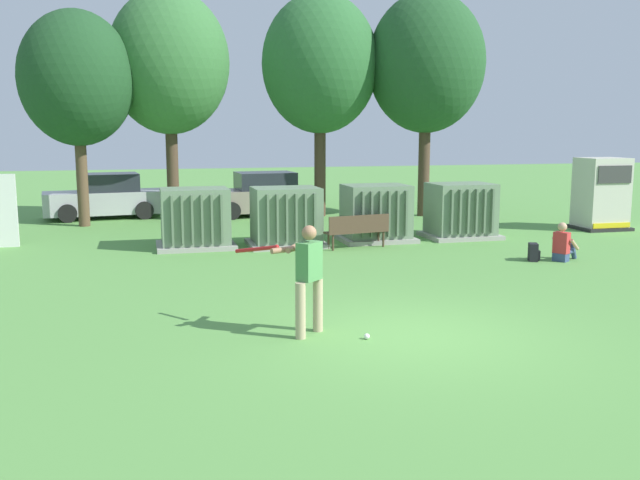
{
  "coord_description": "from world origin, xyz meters",
  "views": [
    {
      "loc": [
        -4.02,
        -9.81,
        3.2
      ],
      "look_at": [
        -0.63,
        3.5,
        1.0
      ],
      "focal_mm": 38.91,
      "sensor_mm": 36.0,
      "label": 1
    }
  ],
  "objects_px": {
    "transformer_east": "(461,211)",
    "batter": "(306,274)",
    "backpack": "(534,252)",
    "park_bench": "(358,229)",
    "sports_ball": "(367,336)",
    "parked_car_left_of_center": "(262,195)",
    "transformer_mid_west": "(286,218)",
    "generator_enclosure": "(601,194)",
    "transformer_west": "(195,219)",
    "parked_car_leftmost": "(105,197)",
    "transformer_mid_east": "(376,214)",
    "seated_spectator": "(563,246)"
  },
  "relations": [
    {
      "from": "transformer_mid_east",
      "to": "backpack",
      "type": "bearing_deg",
      "value": -55.18
    },
    {
      "from": "transformer_mid_west",
      "to": "transformer_mid_east",
      "type": "height_order",
      "value": "same"
    },
    {
      "from": "park_bench",
      "to": "parked_car_leftmost",
      "type": "relative_size",
      "value": 0.42
    },
    {
      "from": "parked_car_leftmost",
      "to": "transformer_mid_west",
      "type": "bearing_deg",
      "value": -55.8
    },
    {
      "from": "transformer_mid_east",
      "to": "parked_car_left_of_center",
      "type": "relative_size",
      "value": 0.49
    },
    {
      "from": "transformer_mid_west",
      "to": "parked_car_leftmost",
      "type": "xyz_separation_m",
      "value": [
        -5.15,
        7.57,
        -0.04
      ]
    },
    {
      "from": "generator_enclosure",
      "to": "backpack",
      "type": "bearing_deg",
      "value": -138.92
    },
    {
      "from": "generator_enclosure",
      "to": "park_bench",
      "type": "bearing_deg",
      "value": -169.75
    },
    {
      "from": "transformer_east",
      "to": "generator_enclosure",
      "type": "xyz_separation_m",
      "value": [
        5.15,
        0.51,
        0.35
      ]
    },
    {
      "from": "batter",
      "to": "generator_enclosure",
      "type": "bearing_deg",
      "value": 37.24
    },
    {
      "from": "batter",
      "to": "sports_ball",
      "type": "xyz_separation_m",
      "value": [
        0.84,
        -0.5,
        -0.93
      ]
    },
    {
      "from": "transformer_west",
      "to": "transformer_mid_west",
      "type": "height_order",
      "value": "same"
    },
    {
      "from": "seated_spectator",
      "to": "transformer_mid_west",
      "type": "bearing_deg",
      "value": 147.94
    },
    {
      "from": "transformer_east",
      "to": "park_bench",
      "type": "xyz_separation_m",
      "value": [
        -3.53,
        -1.06,
        -0.25
      ]
    },
    {
      "from": "transformer_west",
      "to": "generator_enclosure",
      "type": "height_order",
      "value": "generator_enclosure"
    },
    {
      "from": "generator_enclosure",
      "to": "batter",
      "type": "relative_size",
      "value": 1.32
    },
    {
      "from": "transformer_west",
      "to": "batter",
      "type": "distance_m",
      "value": 8.71
    },
    {
      "from": "park_bench",
      "to": "sports_ball",
      "type": "relative_size",
      "value": 20.46
    },
    {
      "from": "transformer_mid_east",
      "to": "parked_car_left_of_center",
      "type": "bearing_deg",
      "value": 108.11
    },
    {
      "from": "seated_spectator",
      "to": "parked_car_leftmost",
      "type": "height_order",
      "value": "parked_car_leftmost"
    },
    {
      "from": "transformer_mid_west",
      "to": "seated_spectator",
      "type": "bearing_deg",
      "value": -32.06
    },
    {
      "from": "transformer_west",
      "to": "parked_car_leftmost",
      "type": "distance_m",
      "value": 7.75
    },
    {
      "from": "parked_car_leftmost",
      "to": "parked_car_left_of_center",
      "type": "height_order",
      "value": "same"
    },
    {
      "from": "sports_ball",
      "to": "transformer_mid_east",
      "type": "bearing_deg",
      "value": 70.41
    },
    {
      "from": "transformer_east",
      "to": "park_bench",
      "type": "height_order",
      "value": "transformer_east"
    },
    {
      "from": "parked_car_leftmost",
      "to": "parked_car_left_of_center",
      "type": "relative_size",
      "value": 1.02
    },
    {
      "from": "park_bench",
      "to": "sports_ball",
      "type": "height_order",
      "value": "park_bench"
    },
    {
      "from": "transformer_west",
      "to": "park_bench",
      "type": "height_order",
      "value": "transformer_west"
    },
    {
      "from": "transformer_west",
      "to": "transformer_mid_east",
      "type": "bearing_deg",
      "value": -1.08
    },
    {
      "from": "transformer_east",
      "to": "transformer_west",
      "type": "bearing_deg",
      "value": 178.9
    },
    {
      "from": "parked_car_left_of_center",
      "to": "generator_enclosure",
      "type": "bearing_deg",
      "value": -31.97
    },
    {
      "from": "transformer_mid_west",
      "to": "transformer_east",
      "type": "distance_m",
      "value": 5.33
    },
    {
      "from": "transformer_east",
      "to": "sports_ball",
      "type": "relative_size",
      "value": 23.33
    },
    {
      "from": "transformer_mid_east",
      "to": "generator_enclosure",
      "type": "height_order",
      "value": "generator_enclosure"
    },
    {
      "from": "transformer_mid_west",
      "to": "sports_ball",
      "type": "distance_m",
      "value": 8.88
    },
    {
      "from": "parked_car_leftmost",
      "to": "transformer_east",
      "type": "bearing_deg",
      "value": -35.29
    },
    {
      "from": "sports_ball",
      "to": "parked_car_left_of_center",
      "type": "relative_size",
      "value": 0.02
    },
    {
      "from": "transformer_east",
      "to": "backpack",
      "type": "height_order",
      "value": "transformer_east"
    },
    {
      "from": "transformer_east",
      "to": "parked_car_leftmost",
      "type": "bearing_deg",
      "value": 144.71
    },
    {
      "from": "transformer_east",
      "to": "batter",
      "type": "height_order",
      "value": "batter"
    },
    {
      "from": "parked_car_left_of_center",
      "to": "transformer_mid_east",
      "type": "bearing_deg",
      "value": -71.89
    },
    {
      "from": "transformer_mid_west",
      "to": "transformer_east",
      "type": "xyz_separation_m",
      "value": [
        5.33,
        0.16,
        0.0
      ]
    },
    {
      "from": "park_bench",
      "to": "transformer_mid_east",
      "type": "bearing_deg",
      "value": 51.11
    },
    {
      "from": "transformer_west",
      "to": "sports_ball",
      "type": "relative_size",
      "value": 23.33
    },
    {
      "from": "transformer_mid_east",
      "to": "parked_car_leftmost",
      "type": "bearing_deg",
      "value": 136.8
    },
    {
      "from": "transformer_mid_west",
      "to": "generator_enclosure",
      "type": "bearing_deg",
      "value": 3.67
    },
    {
      "from": "transformer_east",
      "to": "seated_spectator",
      "type": "bearing_deg",
      "value": -78.31
    },
    {
      "from": "batter",
      "to": "park_bench",
      "type": "bearing_deg",
      "value": 66.96
    },
    {
      "from": "transformer_mid_west",
      "to": "parked_car_leftmost",
      "type": "bearing_deg",
      "value": 124.2
    },
    {
      "from": "transformer_west",
      "to": "transformer_mid_west",
      "type": "xyz_separation_m",
      "value": [
        2.46,
        -0.31,
        0.0
      ]
    }
  ]
}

